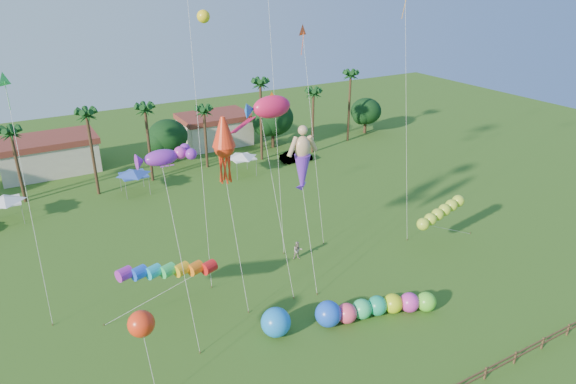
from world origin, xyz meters
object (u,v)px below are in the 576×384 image
caterpillar_inflatable (371,308)px  blue_ball (276,322)px  car_b (296,156)px  spectator_b (298,250)px

caterpillar_inflatable → blue_ball: bearing=-178.1°
caterpillar_inflatable → blue_ball: size_ratio=4.40×
car_b → spectator_b: 26.82m
car_b → blue_ball: 37.88m
spectator_b → car_b: bearing=75.0°
spectator_b → caterpillar_inflatable: bearing=-72.0°
spectator_b → caterpillar_inflatable: size_ratio=0.18×
caterpillar_inflatable → blue_ball: (-7.53, 1.90, 0.27)m
caterpillar_inflatable → car_b: bearing=84.6°
spectator_b → blue_ball: (-7.08, -8.61, 0.22)m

